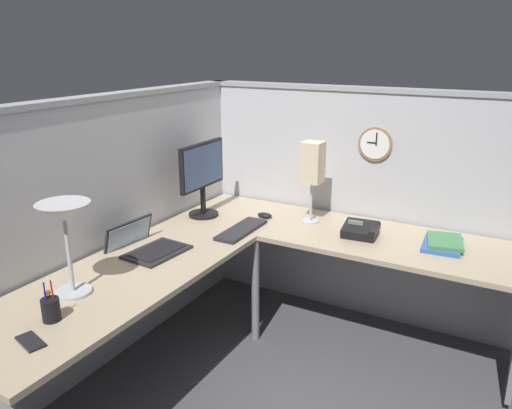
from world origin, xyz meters
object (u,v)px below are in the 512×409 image
Objects in this scene: desk_lamp_dome at (65,220)px; laptop at (144,246)px; monitor at (202,174)px; computer_mouse at (265,215)px; wall_clock at (375,144)px; office_phone at (361,231)px; desk_lamp_paper at (312,165)px; pen_cup at (51,309)px; keyboard at (241,230)px; book_stack at (443,243)px; cell_phone at (31,342)px.

laptop is at bearing 5.92° from desk_lamp_dome.
monitor is at bearing 3.90° from laptop.
computer_mouse is (0.16, -0.38, -0.28)m from monitor.
wall_clock is at bearing -62.55° from monitor.
office_phone is at bearing -91.77° from computer_mouse.
desk_lamp_paper is at bearing -21.72° from desk_lamp_dome.
pen_cup is 1.76m from desk_lamp_paper.
keyboard is 0.73m from office_phone.
keyboard is 1.95× the size of office_phone.
cell_phone is at bearing 145.52° from book_stack.
cell_phone is (-0.16, -0.07, -0.05)m from pen_cup.
wall_clock reaches higher than monitor.
office_phone is at bearing -68.14° from keyboard.
computer_mouse is at bearing -1.31° from keyboard.
office_phone is 0.52m from desk_lamp_paper.
desk_lamp_paper is (1.67, -0.47, 0.33)m from pen_cup.
cell_phone is 0.27× the size of desk_lamp_paper.
wall_clock is at bearing 8.79° from office_phone.
wall_clock is (2.11, -0.72, 0.49)m from cell_phone.
computer_mouse is 1.14m from book_stack.
computer_mouse reaches higher than cell_phone.
book_stack is 1.41× the size of wall_clock.
laptop is 2.81× the size of cell_phone.
book_stack is at bearing -87.55° from computer_mouse.
keyboard is at bearing 107.02° from book_stack.
office_phone reaches higher than book_stack.
office_phone is at bearing -171.21° from wall_clock.
book_stack is at bearing -18.75° from cell_phone.
wall_clock is (0.38, 0.06, 0.46)m from office_phone.
computer_mouse is (0.30, -0.00, 0.01)m from keyboard.
wall_clock is at bearing -3.05° from cell_phone.
pen_cup reaches higher than laptop.
computer_mouse is 1.61m from pen_cup.
book_stack is (1.65, -1.30, -0.03)m from pen_cup.
wall_clock reaches higher than desk_lamp_dome.
monitor is at bearing 69.40° from keyboard.
laptop is 0.91× the size of desk_lamp_dome.
keyboard is at bearing -110.01° from monitor.
laptop is 0.61m from keyboard.
laptop is 1.84× the size of wall_clock.
monitor is 1.64m from cell_phone.
keyboard is at bearing 112.45° from office_phone.
desk_lamp_dome is 1.96m from wall_clock.
pen_cup is 0.18m from cell_phone.
pen_cup is 0.58× the size of book_stack.
monitor is 1.16× the size of keyboard.
desk_lamp_dome is (-1.08, 0.27, 0.35)m from keyboard.
office_phone reaches higher than cell_phone.
wall_clock reaches higher than desk_lamp_paper.
monitor is at bearing 97.93° from book_stack.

